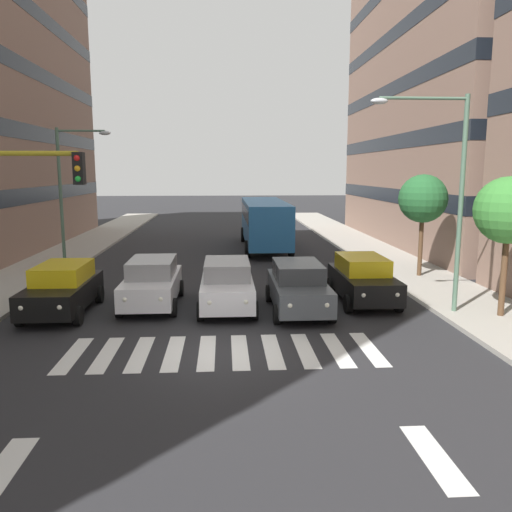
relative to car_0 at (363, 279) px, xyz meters
name	(u,v)px	position (x,y,z in m)	size (l,w,h in m)	color
ground_plane	(223,352)	(5.25, 5.16, -0.89)	(180.00, 180.00, 0.00)	#262628
building_left_block_0	(469,8)	(-10.39, -14.98, 14.13)	(9.71, 22.75, 30.03)	#846656
crosswalk_markings	(223,352)	(5.25, 5.16, -0.88)	(8.55, 2.80, 0.01)	silver
lane_arrow_0	(435,457)	(1.59, 10.66, -0.88)	(0.50, 2.20, 0.01)	silver
lane_arrow_1	(1,472)	(8.90, 10.66, -0.88)	(0.50, 2.20, 0.01)	silver
car_0	(363,279)	(0.00, 0.00, 0.00)	(2.02, 4.44, 1.72)	black
car_1	(298,287)	(2.62, 1.17, 0.00)	(2.02, 4.44, 1.72)	#474C51
car_2	(227,284)	(5.10, 0.64, 0.00)	(2.02, 4.44, 1.72)	silver
car_3	(152,282)	(7.84, 0.10, 0.00)	(2.02, 4.44, 1.72)	silver
car_4	(63,288)	(10.79, 0.93, 0.00)	(2.02, 4.44, 1.72)	black
bus_behind_traffic	(264,219)	(2.62, -13.89, 0.97)	(2.78, 10.50, 3.00)	#286BAD
street_lamp_left	(446,181)	(-2.12, 2.01, 3.69)	(3.24, 0.28, 7.18)	#4C6B56
street_lamp_right	(69,183)	(12.73, -7.18, 3.42)	(2.63, 0.28, 6.79)	#4C6B56
street_tree_0	(509,211)	(-3.96, 2.65, 2.74)	(2.18, 2.18, 4.58)	#513823
street_tree_1	(423,199)	(-3.74, -4.02, 2.76)	(2.17, 2.17, 4.60)	#513823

